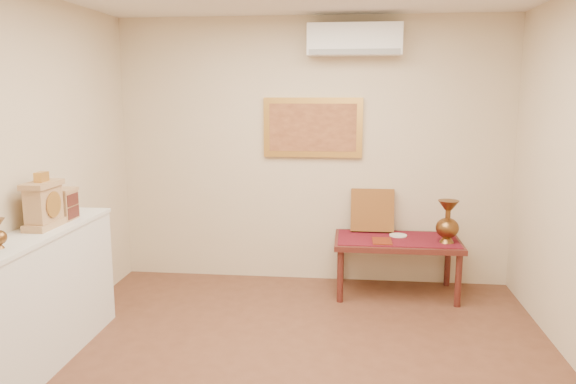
# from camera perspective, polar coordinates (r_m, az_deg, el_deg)

# --- Properties ---
(wall_back) EXTENTS (4.00, 0.02, 2.70)m
(wall_back) POSITION_cam_1_polar(r_m,az_deg,el_deg) (5.76, 2.54, 4.10)
(wall_back) COLOR beige
(wall_back) RESTS_ON ground
(wall_front) EXTENTS (4.00, 0.02, 2.70)m
(wall_front) POSITION_cam_1_polar(r_m,az_deg,el_deg) (1.41, -10.15, -15.41)
(wall_front) COLOR beige
(wall_front) RESTS_ON ground
(table_cloth) EXTENTS (1.14, 0.59, 0.01)m
(table_cloth) POSITION_cam_1_polar(r_m,az_deg,el_deg) (5.55, 11.03, -4.68)
(table_cloth) COLOR maroon
(table_cloth) RESTS_ON low_table
(brass_urn_tall) EXTENTS (0.22, 0.22, 0.49)m
(brass_urn_tall) POSITION_cam_1_polar(r_m,az_deg,el_deg) (5.46, 15.93, -2.46)
(brass_urn_tall) COLOR brown
(brass_urn_tall) RESTS_ON table_cloth
(plate) EXTENTS (0.17, 0.17, 0.01)m
(plate) POSITION_cam_1_polar(r_m,az_deg,el_deg) (5.64, 11.13, -4.35)
(plate) COLOR white
(plate) RESTS_ON table_cloth
(menu) EXTENTS (0.18, 0.25, 0.01)m
(menu) POSITION_cam_1_polar(r_m,az_deg,el_deg) (5.40, 9.53, -4.94)
(menu) COLOR maroon
(menu) RESTS_ON table_cloth
(cushion) EXTENTS (0.43, 0.19, 0.44)m
(cushion) POSITION_cam_1_polar(r_m,az_deg,el_deg) (5.75, 8.55, -1.84)
(cushion) COLOR maroon
(cushion) RESTS_ON table_cloth
(display_ledge) EXTENTS (0.37, 2.02, 0.98)m
(display_ledge) POSITION_cam_1_polar(r_m,az_deg,el_deg) (4.36, -24.90, -10.46)
(display_ledge) COLOR silver
(display_ledge) RESTS_ON floor
(mantel_clock) EXTENTS (0.17, 0.36, 0.41)m
(mantel_clock) POSITION_cam_1_polar(r_m,az_deg,el_deg) (4.42, -23.56, -1.15)
(mantel_clock) COLOR tan
(mantel_clock) RESTS_ON display_ledge
(wooden_chest) EXTENTS (0.16, 0.21, 0.24)m
(wooden_chest) POSITION_cam_1_polar(r_m,az_deg,el_deg) (4.66, -21.82, -1.15)
(wooden_chest) COLOR tan
(wooden_chest) RESTS_ON display_ledge
(low_table) EXTENTS (1.20, 0.70, 0.55)m
(low_table) POSITION_cam_1_polar(r_m,az_deg,el_deg) (5.57, 11.01, -5.37)
(low_table) COLOR #511E18
(low_table) RESTS_ON floor
(painting) EXTENTS (1.00, 0.06, 0.60)m
(painting) POSITION_cam_1_polar(r_m,az_deg,el_deg) (5.72, 2.54, 6.56)
(painting) COLOR gold
(painting) RESTS_ON wall_back
(ac_unit) EXTENTS (0.90, 0.25, 0.30)m
(ac_unit) POSITION_cam_1_polar(r_m,az_deg,el_deg) (5.61, 6.76, 15.11)
(ac_unit) COLOR white
(ac_unit) RESTS_ON wall_back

